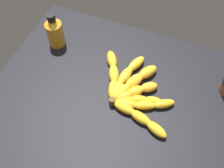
# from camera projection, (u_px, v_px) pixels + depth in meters

# --- Properties ---
(ground_plane) EXTENTS (0.90, 0.73, 0.03)m
(ground_plane) POSITION_uv_depth(u_px,v_px,m) (120.00, 109.00, 0.86)
(ground_plane) COLOR black
(banana_bunch) EXTENTS (0.30, 0.29, 0.04)m
(banana_bunch) POSITION_uv_depth(u_px,v_px,m) (132.00, 90.00, 0.86)
(banana_bunch) COLOR gold
(banana_bunch) RESTS_ON ground_plane
(honey_bottle) EXTENTS (0.06, 0.06, 0.14)m
(honey_bottle) POSITION_uv_depth(u_px,v_px,m) (55.00, 32.00, 0.94)
(honey_bottle) COLOR orange
(honey_bottle) RESTS_ON ground_plane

